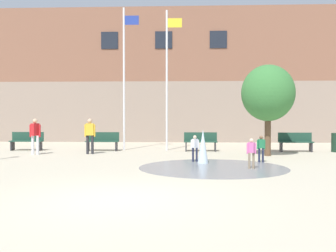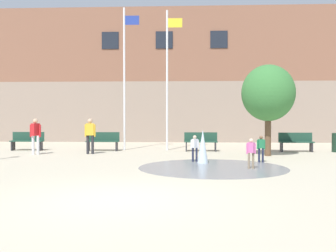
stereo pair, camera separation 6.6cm
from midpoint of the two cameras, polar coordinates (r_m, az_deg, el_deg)
ground_plane at (r=8.30m, az=-7.39°, el=-10.47°), size 100.00×100.00×0.00m
library_building at (r=28.49m, az=-0.13°, el=6.86°), size 36.00×6.05×8.76m
splash_fountain at (r=13.69m, az=5.90°, el=-4.44°), size 4.93×4.93×1.22m
park_bench_left_of_flagpoles at (r=20.69m, az=-19.65°, el=-2.02°), size 1.60×0.44×0.91m
park_bench_center at (r=19.52m, az=-9.35°, el=-2.16°), size 1.60×0.44×0.91m
park_bench_under_right_flagpole at (r=19.06m, az=4.88°, el=-2.23°), size 1.60×0.44×0.91m
park_bench_near_trashcan at (r=19.71m, az=18.17°, el=-2.18°), size 1.60×0.44×0.91m
adult_in_red at (r=18.29m, az=-18.58°, el=-1.04°), size 0.50×0.39×1.59m
adult_near_bench at (r=17.94m, az=-11.13°, el=-1.03°), size 0.50×0.24×1.59m
child_in_fountain at (r=14.87m, az=13.47°, el=-2.94°), size 0.31×0.17×0.99m
child_running at (r=13.01m, az=12.11°, el=-3.56°), size 0.31×0.23×0.99m
child_with_pink_shirt at (r=14.71m, az=4.03°, el=-2.95°), size 0.31×0.24×0.99m
flagpole_left at (r=19.86m, az=-6.17°, el=7.46°), size 0.80×0.10×7.09m
flagpole_right at (r=19.63m, az=0.06°, el=7.31°), size 0.80×0.10×6.94m
street_tree_near_building at (r=17.33m, az=14.44°, el=4.62°), size 2.27×2.27×3.90m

